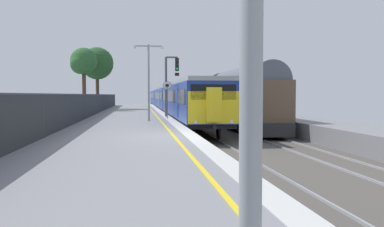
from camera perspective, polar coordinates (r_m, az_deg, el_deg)
The scene contains 9 objects.
ground at distance 17.03m, azimuth 7.58°, elevation -5.11°, with size 17.40×110.00×1.21m.
commuter_train_at_platform at distance 52.34m, azimuth -3.30°, elevation 2.19°, with size 2.83×63.49×3.81m.
freight_train_adjacent_track at distance 53.12m, azimuth 0.98°, elevation 2.52°, with size 2.60×60.18×4.68m.
signal_gantry at distance 31.37m, azimuth -3.14°, elevation 4.86°, with size 1.10×0.24×4.61m.
speed_limit_sign at distance 28.72m, azimuth -3.50°, elevation 2.64°, with size 0.59×0.08×2.63m.
platform_lamp_mid at distance 26.26m, azimuth -6.10°, elevation 5.36°, with size 2.00×0.20×4.89m.
platform_back_fence at distance 16.71m, azimuth -20.24°, elevation -0.17°, with size 0.07×99.00×1.74m.
background_tree_left at distance 45.40m, azimuth -15.06°, elevation 6.93°, with size 2.85×3.00×6.75m.
background_tree_centre at distance 49.51m, azimuth -13.12°, elevation 6.72°, with size 3.80×3.80×7.29m.
Camera 1 is at (-1.77, -16.28, 1.68)m, focal length 38.04 mm.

